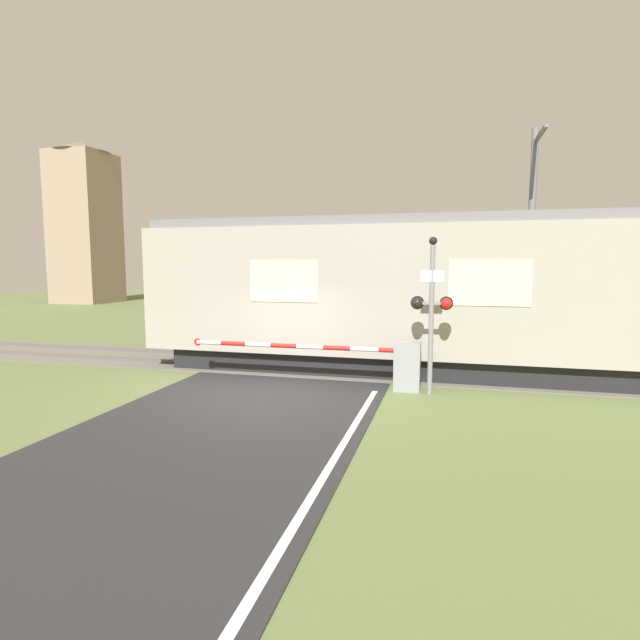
{
  "coord_description": "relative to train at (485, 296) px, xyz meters",
  "views": [
    {
      "loc": [
        3.97,
        -10.26,
        2.94
      ],
      "look_at": [
        0.78,
        1.93,
        1.54
      ],
      "focal_mm": 28.0,
      "sensor_mm": 36.0,
      "label": 1
    }
  ],
  "objects": [
    {
      "name": "distant_building",
      "position": [
        -28.22,
        19.34,
        4.02
      ],
      "size": [
        4.36,
        4.36,
        12.16
      ],
      "color": "gray",
      "rests_on": "ground_plane"
    },
    {
      "name": "signal_post",
      "position": [
        -1.27,
        -2.33,
        -0.12
      ],
      "size": [
        0.94,
        0.26,
        3.55
      ],
      "color": "gray",
      "rests_on": "ground_plane"
    },
    {
      "name": "track_bed",
      "position": [
        -4.84,
        0.0,
        -2.11
      ],
      "size": [
        36.0,
        3.2,
        0.13
      ],
      "color": "#666056",
      "rests_on": "ground_plane"
    },
    {
      "name": "crossing_barrier",
      "position": [
        -2.28,
        -2.11,
        -1.49
      ],
      "size": [
        5.8,
        0.44,
        1.15
      ],
      "color": "gray",
      "rests_on": "ground_plane"
    },
    {
      "name": "catenary_pole",
      "position": [
        1.37,
        2.18,
        1.44
      ],
      "size": [
        0.2,
        1.9,
        6.85
      ],
      "color": "slate",
      "rests_on": "ground_plane"
    },
    {
      "name": "train",
      "position": [
        0.0,
        0.0,
        0.0
      ],
      "size": [
        18.29,
        3.05,
        4.17
      ],
      "color": "black",
      "rests_on": "ground_plane"
    },
    {
      "name": "ground_plane",
      "position": [
        -4.84,
        -3.44,
        -2.13
      ],
      "size": [
        80.0,
        80.0,
        0.0
      ],
      "primitive_type": "plane",
      "color": "#5B6B3D"
    }
  ]
}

